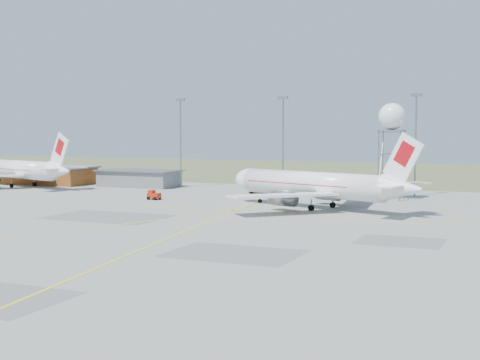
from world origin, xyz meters
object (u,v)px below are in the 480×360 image
at_px(airliner_main, 315,185).
at_px(airliner_far, 19,170).
at_px(baggage_tug, 154,196).
at_px(fire_truck, 268,186).
at_px(radar_tower, 392,146).

xyz_separation_m(airliner_main, airliner_far, (-76.66, 14.71, -0.05)).
height_order(airliner_far, baggage_tug, airliner_far).
height_order(airliner_far, fire_truck, airliner_far).
xyz_separation_m(fire_truck, baggage_tug, (-15.48, -20.30, -0.91)).
distance_m(radar_tower, fire_truck, 27.56).
height_order(airliner_main, baggage_tug, airliner_main).
xyz_separation_m(radar_tower, baggage_tug, (-41.50, -17.63, -9.60)).
distance_m(airliner_far, fire_truck, 60.19).
bearing_deg(airliner_far, radar_tower, -160.08).
bearing_deg(radar_tower, fire_truck, 174.13).
height_order(airliner_main, radar_tower, radar_tower).
distance_m(fire_truck, baggage_tug, 25.55).
bearing_deg(airliner_main, airliner_far, 9.10).
xyz_separation_m(airliner_far, radar_tower, (85.73, 4.49, 6.37)).
relative_size(airliner_main, fire_truck, 4.27).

